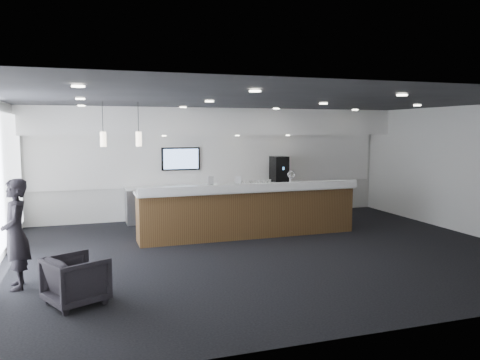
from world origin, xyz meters
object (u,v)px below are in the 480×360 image
object	(u,v)px
service_counter	(249,211)
armchair	(76,280)
lounge_guest	(16,234)
coffee_machine	(279,169)

from	to	relation	value
service_counter	armchair	size ratio (longest dim) A/B	6.76
service_counter	lounge_guest	world-z (taller)	lounge_guest
armchair	lounge_guest	bearing A→B (deg)	15.09
armchair	service_counter	bearing A→B (deg)	-75.47
service_counter	armchair	xyz separation A→B (m)	(-3.70, -3.21, -0.23)
service_counter	coffee_machine	size ratio (longest dim) A/B	7.02
service_counter	armchair	distance (m)	4.90
armchair	lounge_guest	distance (m)	1.42
coffee_machine	armchair	distance (m)	7.82
service_counter	armchair	bearing A→B (deg)	-139.55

